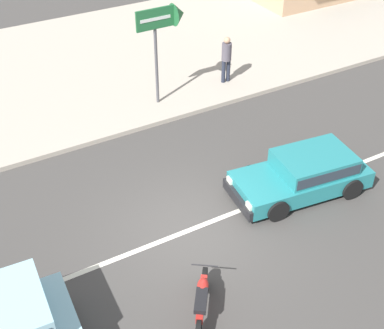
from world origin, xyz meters
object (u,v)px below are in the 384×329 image
Objects in this scene: motorcycle_1 at (202,300)px; pedestrian_by_shop at (226,56)px; hatchback_teal_4 at (305,173)px; arrow_signboard at (172,20)px.

motorcycle_1 is 10.06m from pedestrian_by_shop.
motorcycle_1 is (-4.42, -2.17, -0.16)m from hatchback_teal_4.
hatchback_teal_4 is 2.30× the size of pedestrian_by_shop.
motorcycle_1 is 0.95× the size of pedestrian_by_shop.
pedestrian_by_shop is (2.17, 0.15, -1.77)m from arrow_signboard.
hatchback_teal_4 is 6.38m from arrow_signboard.
pedestrian_by_shop is (5.77, 8.21, 0.71)m from motorcycle_1.
motorcycle_1 is at bearing -114.03° from arrow_signboard.
arrow_signboard is (3.59, 8.06, 2.48)m from motorcycle_1.
arrow_signboard is at bearing 98.02° from hatchback_teal_4.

